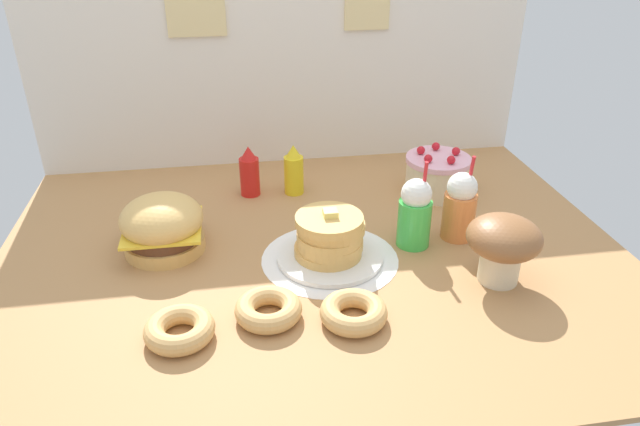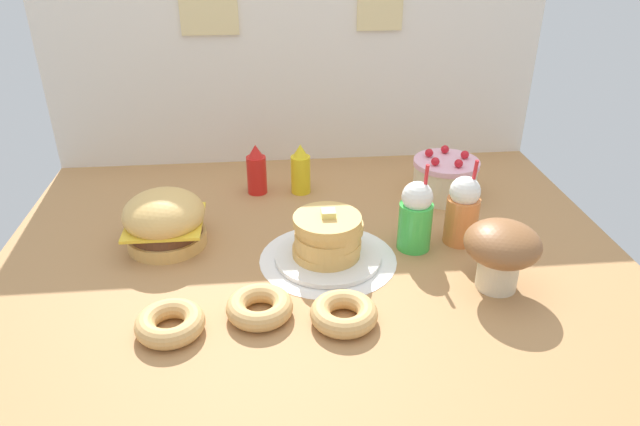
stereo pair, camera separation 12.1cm
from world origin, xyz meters
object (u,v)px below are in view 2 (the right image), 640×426
layer_cake (445,178)px  donut_pink_glaze (170,323)px  burger (165,220)px  ketchup_bottle (257,171)px  pancake_stack (328,240)px  mustard_bottle (301,170)px  donut_chocolate (260,307)px  mushroom_stool (501,249)px  cream_soda_cup (415,215)px  donut_vanilla (344,313)px  orange_float_cup (463,210)px

layer_cake → donut_pink_glaze: bearing=-142.7°
burger → ketchup_bottle: size_ratio=1.33×
pancake_stack → donut_pink_glaze: size_ratio=1.83×
mustard_bottle → donut_chocolate: mustard_bottle is taller
donut_chocolate → burger: bearing=126.7°
pancake_stack → mushroom_stool: (0.53, -0.21, 0.06)m
cream_soda_cup → donut_pink_glaze: (-0.82, -0.40, -0.10)m
burger → donut_vanilla: burger is taller
pancake_stack → mustard_bottle: mustard_bottle is taller
burger → donut_chocolate: 0.57m
donut_vanilla → donut_pink_glaze: bearing=179.7°
ketchup_bottle → orange_float_cup: (0.74, -0.49, 0.03)m
burger → orange_float_cup: 1.08m
donut_vanilla → cream_soda_cup: bearing=52.7°
pancake_stack → mustard_bottle: 0.55m
donut_chocolate → ketchup_bottle: bearing=90.4°
layer_cake → mushroom_stool: (-0.02, -0.67, 0.06)m
layer_cake → ketchup_bottle: (-0.79, 0.11, 0.02)m
donut_pink_glaze → donut_chocolate: (0.26, 0.05, 0.00)m
donut_pink_glaze → donut_chocolate: same height
donut_chocolate → mushroom_stool: (0.77, 0.08, 0.11)m
mushroom_stool → mustard_bottle: bearing=127.6°
mustard_bottle → donut_pink_glaze: size_ratio=1.08×
ketchup_bottle → donut_vanilla: bearing=-74.2°
pancake_stack → cream_soda_cup: bearing=10.2°
ketchup_bottle → donut_vanilla: ketchup_bottle is taller
burger → cream_soda_cup: cream_soda_cup is taller
layer_cake → burger: bearing=-165.4°
cream_soda_cup → donut_vanilla: bearing=-127.3°
cream_soda_cup → mushroom_stool: cream_soda_cup is taller
burger → cream_soda_cup: 0.90m
burger → pancake_stack: 0.60m
ketchup_bottle → orange_float_cup: 0.89m
ketchup_bottle → orange_float_cup: size_ratio=0.67×
donut_pink_glaze → cream_soda_cup: bearing=26.2°
burger → donut_chocolate: bearing=-53.3°
mustard_bottle → orange_float_cup: 0.73m
orange_float_cup → donut_vanilla: orange_float_cup is taller
layer_cake → donut_chocolate: 1.08m
mustard_bottle → donut_pink_glaze: 1.00m
layer_cake → cream_soda_cup: cream_soda_cup is taller
pancake_stack → donut_vanilla: pancake_stack is taller
cream_soda_cup → pancake_stack: bearing=-169.8°
layer_cake → donut_vanilla: (-0.53, -0.80, -0.05)m
donut_vanilla → mushroom_stool: bearing=14.4°
mushroom_stool → layer_cake: bearing=88.7°
mushroom_stool → ketchup_bottle: bearing=134.9°
ketchup_bottle → orange_float_cup: orange_float_cup is taller
pancake_stack → mushroom_stool: size_ratio=1.55×
burger → pancake_stack: bearing=-15.5°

